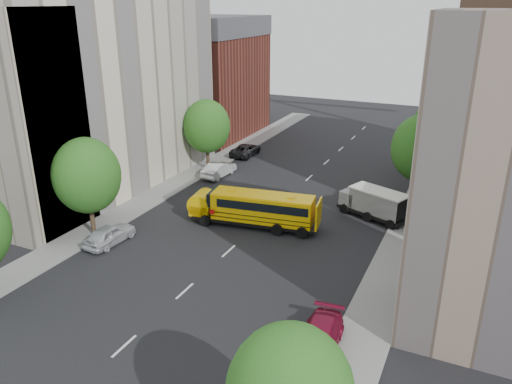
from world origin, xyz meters
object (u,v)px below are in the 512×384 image
Objects in this scene: parked_car_0 at (110,234)px; parked_car_1 at (219,169)px; street_tree_1 at (87,176)px; safari_truck at (374,203)px; parked_car_3 at (319,339)px; school_bus at (254,207)px; parked_car_5 at (410,161)px; street_tree_5 at (436,124)px; parked_car_2 at (246,150)px; street_tree_4 at (421,148)px; street_tree_2 at (207,126)px.

parked_car_1 reaches higher than parked_car_0.
safari_truck is (19.32, 12.58, -3.58)m from street_tree_1.
parked_car_3 is (1.28, -18.50, -0.65)m from safari_truck.
school_bus is 1.64× the size of safari_truck.
street_tree_5 is at bearing 40.28° from parked_car_5.
parked_car_0 is at bearing -17.16° from street_tree_1.
parked_car_1 reaches higher than parked_car_2.
street_tree_4 is 12.01m from street_tree_5.
parked_car_0 is (-8.54, -7.57, -0.86)m from school_bus.
safari_truck is 1.49× the size of parked_car_5.
parked_car_2 is at bearing 109.75° from school_bus.
street_tree_1 is 4.78m from parked_car_0.
street_tree_2 is 4.86m from parked_car_1.
school_bus is at bearing 122.76° from parked_car_3.
street_tree_4 reaches higher than street_tree_1.
street_tree_4 is 1.62× the size of parked_car_3.
parked_car_5 is (-0.65, 34.04, -0.02)m from parked_car_3.
street_tree_1 is at bearing 159.16° from parked_car_3.
street_tree_2 is at bearing 76.48° from parked_car_2.
school_bus is (-11.26, -23.10, -3.09)m from street_tree_5.
street_tree_4 is 1.88× the size of parked_car_5.
street_tree_5 is 36.17m from parked_car_3.
safari_truck is at bearing 145.02° from parked_car_2.
parked_car_0 is 0.89× the size of parked_car_2.
street_tree_2 is at bearing 90.00° from street_tree_1.
street_tree_5 is at bearing 82.97° from parked_car_3.
parked_car_0 is 33.83m from parked_car_5.
street_tree_4 reaches higher than parked_car_1.
street_tree_4 reaches higher than parked_car_2.
street_tree_2 is 1.64× the size of parked_car_1.
school_bus is 2.10× the size of parked_car_3.
street_tree_1 reaches higher than parked_car_5.
parked_car_0 is at bearing -122.84° from street_tree_5.
school_bus is at bearing -115.98° from street_tree_5.
parked_car_5 reaches higher than parked_car_2.
street_tree_1 is 18.00m from street_tree_2.
parked_car_2 is at bearing 77.84° from street_tree_2.
street_tree_1 reaches higher than parked_car_1.
parked_car_0 is 17.16m from parked_car_1.
street_tree_1 is 1.77× the size of parked_car_0.
street_tree_1 is 1.57× the size of parked_car_2.
street_tree_5 reaches higher than parked_car_5.
safari_truck is at bearing 170.38° from parked_car_1.
parked_car_5 is (0.63, 15.54, -0.66)m from safari_truck.
parked_car_3 is at bearing -60.65° from school_bus.
street_tree_4 is (22.00, 18.00, 0.12)m from street_tree_1.
street_tree_1 is 1.24× the size of safari_truck.
safari_truck reaches higher than parked_car_3.
street_tree_5 is at bearing -120.03° from parked_car_0.
parked_car_1 is (-17.12, 3.90, -0.60)m from safari_truck.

